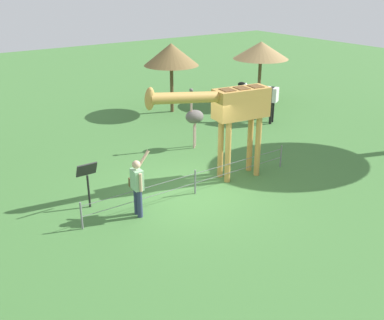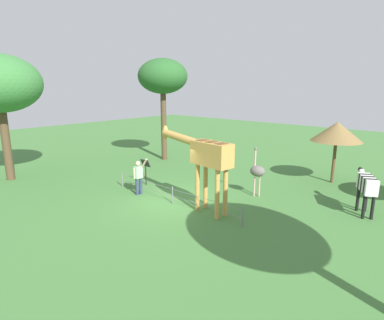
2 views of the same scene
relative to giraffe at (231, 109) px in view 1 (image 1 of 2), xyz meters
name	(u,v)px [view 1 (image 1 of 2)]	position (x,y,z in m)	size (l,w,h in m)	color
ground_plane	(193,192)	(1.53, 0.19, -2.25)	(60.00, 60.00, 0.00)	#427538
giraffe	(231,109)	(0.00, 0.00, 0.00)	(3.99, 1.02, 3.21)	#C69347
visitor	(137,184)	(3.51, 0.48, -1.34)	(0.61, 0.59, 1.74)	navy
zebra	(262,95)	(-4.90, -3.81, -1.08)	(1.15, 1.72, 1.66)	black
ostrich	(194,117)	(-0.69, -2.88, -1.07)	(0.70, 0.56, 2.25)	#CC9E93
shade_hut_near	(261,50)	(-6.99, -6.23, 0.33)	(2.69, 2.69, 3.00)	brown
shade_hut_far	(171,55)	(-2.55, -7.34, 0.40)	(2.49, 2.49, 3.15)	brown
info_sign	(87,176)	(4.40, -0.69, -1.30)	(0.56, 0.21, 1.32)	black
wire_fence	(195,181)	(1.53, 0.30, -1.84)	(7.05, 0.05, 0.75)	slate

